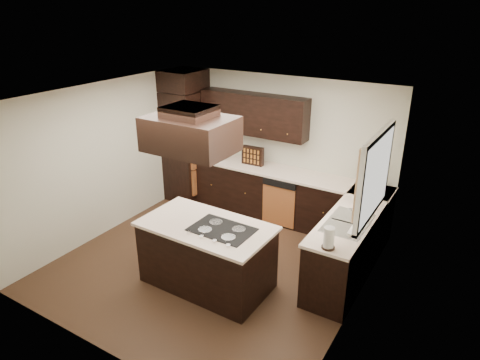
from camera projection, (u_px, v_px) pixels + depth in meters
The scene contains 30 objects.
floor at pixel (214, 263), 6.45m from camera, with size 4.20×4.20×0.02m, color brown.
ceiling at pixel (209, 96), 5.47m from camera, with size 4.20×4.20×0.02m, color white.
wall_back at pixel (279, 146), 7.62m from camera, with size 4.20×0.02×2.50m, color beige.
wall_front at pixel (92, 258), 4.30m from camera, with size 4.20×0.02×2.50m, color beige.
wall_left at pixel (105, 159), 6.97m from camera, with size 0.02×4.20×2.50m, color beige.
wall_right at pixel (361, 224), 4.95m from camera, with size 0.02×4.20×2.50m, color beige.
oven_column at pixel (187, 146), 8.23m from camera, with size 0.65×0.75×2.12m, color black.
wall_oven_face at pixel (201, 146), 8.04m from camera, with size 0.05×0.62×0.78m, color #B96735.
base_cabinets_back at pixel (271, 194), 7.68m from camera, with size 2.93×0.60×0.88m, color black.
base_cabinets_right at pixel (352, 242), 6.12m from camera, with size 0.60×2.40×0.88m, color black.
countertop_back at pixel (272, 170), 7.49m from camera, with size 2.93×0.63×0.04m, color #FFE5D0.
countertop_right at pixel (354, 214), 5.95m from camera, with size 0.63×2.40×0.04m, color #FFE5D0.
upper_cabinets at pixel (254, 114), 7.47m from camera, with size 2.00×0.34×0.72m, color black.
dishwasher_front at pixel (279, 206), 7.32m from camera, with size 0.60×0.05×0.72m, color #B96735.
window_frame at pixel (375, 176), 5.25m from camera, with size 0.06×1.32×1.12m, color white.
window_pane at pixel (377, 176), 5.24m from camera, with size 0.00×1.20×1.00m, color white.
curtain_left at pixel (360, 183), 4.93m from camera, with size 0.02×0.34×0.90m, color beige.
curtain_right at pixel (379, 161), 5.59m from camera, with size 0.02×0.34×0.90m, color beige.
sink_rim at pixel (348, 223), 5.66m from camera, with size 0.52×0.84×0.01m, color silver.
island at pixel (207, 256), 5.80m from camera, with size 1.69×0.92×0.88m, color black.
island_top at pixel (206, 226), 5.62m from camera, with size 1.75×0.98×0.04m, color #FFE5D0.
cooktop at pixel (222, 230), 5.48m from camera, with size 0.80×0.53×0.01m, color black.
range_hood at pixel (190, 134), 5.13m from camera, with size 1.05×0.72×0.42m, color black.
hood_duct at pixel (189, 112), 5.02m from camera, with size 0.55×0.50×0.13m, color black.
blender_base at pixel (221, 158), 7.87m from camera, with size 0.15×0.15×0.10m, color silver.
blender_pitcher at pixel (220, 148), 7.80m from camera, with size 0.13×0.13×0.26m, color silver.
spice_rack at pixel (253, 156), 7.62m from camera, with size 0.40×0.10×0.34m, color black.
mixing_bowl at pixel (222, 157), 7.97m from camera, with size 0.25×0.25×0.06m, color white.
soap_bottle at pixel (359, 201), 6.10m from camera, with size 0.08×0.08×0.17m, color white.
paper_towel at pixel (329, 238), 5.02m from camera, with size 0.13×0.13×0.28m, color white.
Camera 1 is at (3.17, -4.47, 3.63)m, focal length 32.00 mm.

